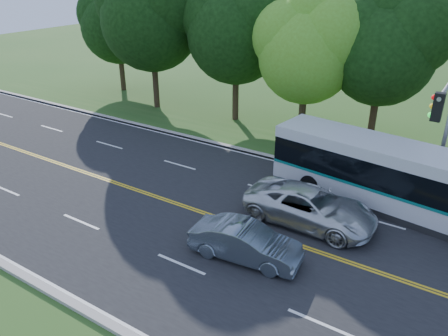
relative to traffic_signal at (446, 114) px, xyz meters
The scene contains 11 objects.
ground 9.65m from the traffic_signal, 140.23° to the right, with size 120.00×120.00×0.00m, color #2B541C.
road 9.65m from the traffic_signal, 140.23° to the right, with size 60.00×14.00×0.02m, color black.
curb_north 8.15m from the traffic_signal, 164.96° to the left, with size 60.00×0.30×0.15m, color #A8A198.
curb_south 14.86m from the traffic_signal, 117.35° to the right, with size 60.00×0.30×0.15m, color #A8A198.
grass_verge 8.74m from the traffic_signal, 151.03° to the left, with size 60.00×4.00×0.10m, color #2B541C.
lane_markings 9.71m from the traffic_signal, 140.63° to the right, with size 57.60×13.82×0.00m.
tree_row 13.61m from the traffic_signal, 150.00° to the left, with size 44.70×9.10×13.84m.
traffic_signal is the anchor object (origin of this frame).
transit_bus 3.44m from the traffic_signal, 161.63° to the right, with size 11.82×4.02×3.03m.
sedan 9.75m from the traffic_signal, 125.48° to the right, with size 1.49×4.27×1.41m, color slate.
suv 6.67m from the traffic_signal, 138.83° to the right, with size 2.61×5.67×1.58m, color silver.
Camera 1 is at (7.98, -13.81, 10.27)m, focal length 35.00 mm.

